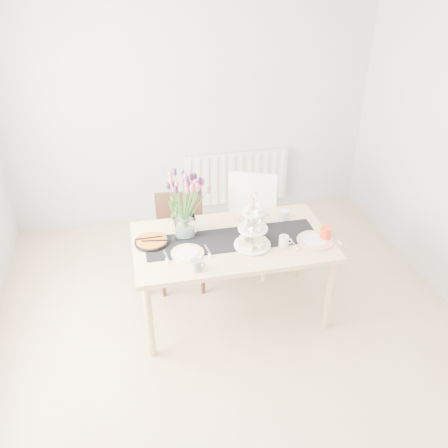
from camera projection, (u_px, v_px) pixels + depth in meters
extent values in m
plane|color=tan|center=(239.00, 349.00, 3.82)|extent=(4.50, 4.50, 0.00)
plane|color=#B2B5B7|center=(190.00, 107.00, 5.03)|extent=(4.00, 0.00, 4.00)
cube|color=white|center=(236.00, 178.00, 5.51)|extent=(1.20, 0.08, 0.60)
cube|color=tan|center=(232.00, 242.00, 3.85)|extent=(1.60, 0.90, 0.04)
cylinder|color=tan|center=(149.00, 321.00, 3.59)|extent=(0.06, 0.06, 0.71)
cylinder|color=tan|center=(330.00, 295.00, 3.85)|extent=(0.06, 0.06, 0.71)
cylinder|color=tan|center=(143.00, 263.00, 4.23)|extent=(0.06, 0.06, 0.71)
cylinder|color=tan|center=(298.00, 244.00, 4.49)|extent=(0.06, 0.06, 0.71)
cube|color=#351E13|center=(181.00, 244.00, 4.34)|extent=(0.47, 0.47, 0.04)
cube|color=#351E13|center=(179.00, 212.00, 4.39)|extent=(0.43, 0.08, 0.41)
cylinder|color=#351E13|center=(163.00, 277.00, 4.29)|extent=(0.04, 0.04, 0.42)
cylinder|color=#351E13|center=(203.00, 275.00, 4.32)|extent=(0.04, 0.04, 0.42)
cylinder|color=#351E13|center=(163.00, 255.00, 4.59)|extent=(0.04, 0.04, 0.42)
cylinder|color=#351E13|center=(200.00, 252.00, 4.63)|extent=(0.04, 0.04, 0.42)
cube|color=white|center=(249.00, 227.00, 4.52)|extent=(0.61, 0.61, 0.04)
cube|color=white|center=(253.00, 194.00, 4.57)|extent=(0.44, 0.22, 0.44)
cylinder|color=white|center=(227.00, 257.00, 4.53)|extent=(0.04, 0.04, 0.46)
cylinder|color=white|center=(264.00, 261.00, 4.47)|extent=(0.04, 0.04, 0.46)
cylinder|color=white|center=(233.00, 237.00, 4.83)|extent=(0.04, 0.04, 0.46)
cylinder|color=white|center=(268.00, 241.00, 4.77)|extent=(0.04, 0.04, 0.46)
cube|color=black|center=(232.00, 239.00, 3.83)|extent=(1.40, 0.35, 0.01)
cube|color=silver|center=(184.00, 226.00, 3.85)|extent=(0.17, 0.17, 0.17)
cylinder|color=gold|center=(253.00, 223.00, 3.64)|extent=(0.01, 0.01, 0.43)
cylinder|color=white|center=(252.00, 245.00, 3.75)|extent=(0.29, 0.29, 0.01)
cylinder|color=white|center=(253.00, 228.00, 3.67)|extent=(0.23, 0.23, 0.01)
cylinder|color=white|center=(253.00, 212.00, 3.59)|extent=(0.18, 0.18, 0.01)
cylinder|color=silver|center=(284.00, 215.00, 4.09)|extent=(0.11, 0.11, 0.08)
cylinder|color=black|center=(152.00, 242.00, 3.78)|extent=(0.27, 0.27, 0.02)
cylinder|color=orange|center=(152.00, 240.00, 3.77)|extent=(0.25, 0.25, 0.01)
cylinder|color=gray|center=(196.00, 265.00, 3.46)|extent=(0.08, 0.08, 0.09)
cylinder|color=silver|center=(284.00, 241.00, 3.73)|extent=(0.09, 0.09, 0.09)
cylinder|color=#FF461C|center=(326.00, 234.00, 3.81)|extent=(0.12, 0.12, 0.11)
cylinder|color=white|center=(187.00, 253.00, 3.66)|extent=(0.29, 0.29, 0.01)
cylinder|color=white|center=(315.00, 241.00, 3.81)|extent=(0.32, 0.32, 0.02)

